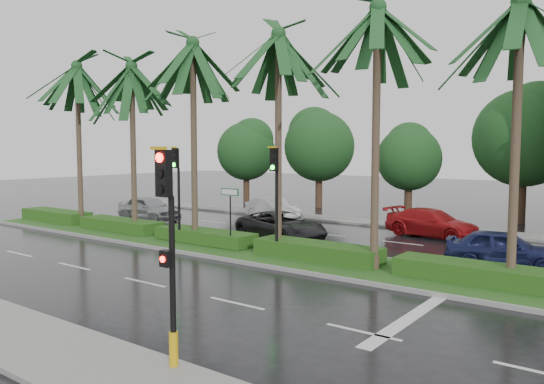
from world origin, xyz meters
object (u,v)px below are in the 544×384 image
Objects in this scene: street_sign at (230,203)px; car_white at (273,209)px; car_blue at (503,248)px; car_red at (432,223)px; signal_median_left at (177,180)px; car_silver at (149,208)px; signal_near at (169,249)px; car_darkgrey at (281,226)px.

street_sign is 10.31m from car_white.
car_white is 15.38m from car_blue.
car_red is at bearing 31.26° from car_blue.
signal_median_left is 1.06× the size of car_blue.
street_sign is 0.58× the size of car_silver.
car_white is at bearing 116.16° from street_sign.
signal_near is at bearing -165.08° from car_red.
street_sign is 11.52m from car_silver.
car_darkgrey is (0.00, 3.75, -1.43)m from street_sign.
signal_median_left is 9.15m from car_silver.
signal_near is 12.11m from street_sign.
car_white is 0.88× the size of car_red.
car_red is at bearing -71.67° from car_white.
car_blue reaches higher than car_white.
car_red is at bearing 94.53° from signal_near.
street_sign is 0.61× the size of car_white.
car_silver is at bearing 100.29° from car_darkgrey.
signal_median_left is at bearing 157.29° from car_darkgrey.
street_sign reaches higher than car_blue.
street_sign reaches higher than car_silver.
car_blue is at bearing -90.49° from car_white.
car_white is (-1.50, 9.34, -2.30)m from signal_median_left.
signal_median_left is at bearing 147.73° from car_red.
signal_near reaches higher than car_red.
signal_near reaches higher than car_blue.
signal_median_left is at bearing -151.87° from car_white.
car_blue is (3.00, 13.90, -1.80)m from signal_near.
signal_median_left is 12.75m from car_red.
car_silver is 1.05× the size of car_white.
car_blue is at bearing -89.26° from car_silver.
signal_near is 1.00× the size of signal_median_left.
street_sign is (3.00, 0.18, -0.87)m from signal_median_left.
car_red is (10.00, -0.12, 0.00)m from car_white.
car_darkgrey is at bearing 80.99° from car_blue.
car_blue is (14.50, -5.13, 0.00)m from car_white.
car_white is 0.85× the size of car_darkgrey.
street_sign is 0.52× the size of car_darkgrey.
car_silver is 10.53m from car_darkgrey.
car_blue is at bearing 21.94° from street_sign.
street_sign reaches higher than car_white.
car_silver reaches higher than car_red.
signal_median_left is 9.74m from car_white.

